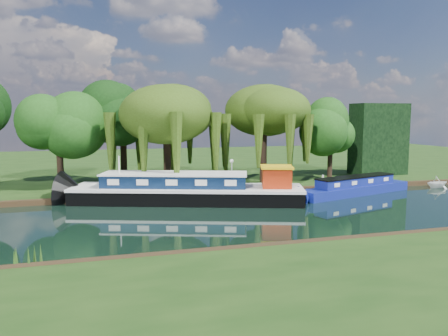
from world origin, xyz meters
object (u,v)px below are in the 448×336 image
object	(u,v)px
narrowboat	(355,187)
dutch_barge	(189,190)
white_cruiser	(437,188)
red_dinghy	(138,203)

from	to	relation	value
narrowboat	dutch_barge	bearing A→B (deg)	160.99
dutch_barge	white_cruiser	distance (m)	25.07
narrowboat	red_dinghy	xyz separation A→B (m)	(-19.27, 1.27, -0.64)
red_dinghy	dutch_barge	bearing A→B (deg)	-80.91
dutch_barge	narrowboat	size ratio (longest dim) A/B	1.54
dutch_barge	narrowboat	world-z (taller)	dutch_barge
narrowboat	red_dinghy	size ratio (longest dim) A/B	3.84
narrowboat	red_dinghy	bearing A→B (deg)	159.43
dutch_barge	red_dinghy	size ratio (longest dim) A/B	5.93
narrowboat	white_cruiser	bearing A→B (deg)	-11.16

